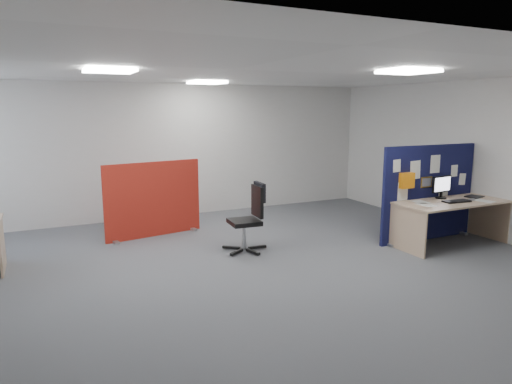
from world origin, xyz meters
name	(u,v)px	position (x,y,z in m)	size (l,w,h in m)	color
floor	(237,268)	(0.00, 0.00, 0.00)	(9.00, 9.00, 0.00)	#55575D
ceiling	(235,69)	(0.00, 0.00, 2.70)	(9.00, 7.00, 0.02)	white
wall_back	(168,151)	(0.00, 3.50, 1.35)	(9.00, 0.02, 2.70)	silver
wall_front	(441,237)	(0.00, -3.50, 1.35)	(9.00, 0.02, 2.70)	silver
wall_right	(470,157)	(4.50, 0.00, 1.35)	(0.02, 7.00, 2.70)	silver
ceiling_lights	(238,76)	(0.33, 0.67, 2.67)	(4.10, 4.10, 0.04)	white
navy_divider	(428,193)	(3.46, -0.08, 0.81)	(1.95, 0.30, 1.61)	#0F1438
main_desk	(449,210)	(3.58, -0.43, 0.57)	(1.90, 0.85, 0.73)	tan
monitor_main	(442,186)	(3.59, -0.24, 0.94)	(0.43, 0.18, 0.38)	black
keyboard	(457,201)	(3.59, -0.57, 0.74)	(0.45, 0.18, 0.03)	black
mouse	(472,200)	(3.90, -0.59, 0.74)	(0.10, 0.06, 0.03)	#989A9E
paper_tray	(474,197)	(4.20, -0.40, 0.74)	(0.28, 0.22, 0.01)	black
red_divider	(154,200)	(-0.65, 2.13, 0.64)	(1.72, 0.35, 1.30)	maroon
office_chair	(251,213)	(0.52, 0.64, 0.60)	(0.68, 0.70, 1.05)	black
desk_papers	(444,203)	(3.36, -0.52, 0.73)	(1.33, 0.70, 0.00)	white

